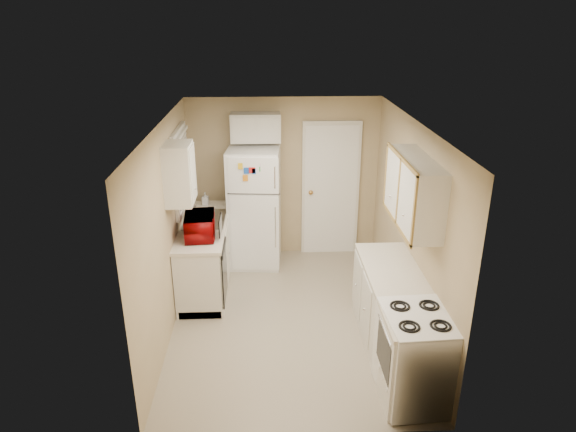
{
  "coord_description": "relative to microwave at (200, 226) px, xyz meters",
  "views": [
    {
      "loc": [
        -0.26,
        -5.41,
        3.51
      ],
      "look_at": [
        0.0,
        0.5,
        1.15
      ],
      "focal_mm": 32.0,
      "sensor_mm": 36.0,
      "label": 1
    }
  ],
  "objects": [
    {
      "name": "upper_cabinet_right",
      "position": [
        2.34,
        -0.97,
        0.75
      ],
      "size": [
        0.3,
        1.2,
        0.7
      ],
      "primitive_type": "cube",
      "color": "silver",
      "rests_on": "wall_right"
    },
    {
      "name": "wall_left",
      "position": [
        -0.31,
        -0.47,
        0.15
      ],
      "size": [
        3.8,
        3.8,
        0.0
      ],
      "primitive_type": "plane",
      "color": "tan",
      "rests_on": "floor"
    },
    {
      "name": "window_blinds",
      "position": [
        -0.27,
        0.58,
        0.55
      ],
      "size": [
        0.1,
        0.98,
        1.08
      ],
      "primitive_type": "cube",
      "color": "silver",
      "rests_on": "wall_left"
    },
    {
      "name": "floor",
      "position": [
        1.09,
        -0.47,
        -1.05
      ],
      "size": [
        3.8,
        3.8,
        0.0
      ],
      "primitive_type": "plane",
      "color": "#BDB19A",
      "rests_on": "ground"
    },
    {
      "name": "dishwasher",
      "position": [
        0.28,
        -0.17,
        -0.56
      ],
      "size": [
        0.03,
        0.58,
        0.72
      ],
      "primitive_type": "cube",
      "color": "black",
      "rests_on": "floor"
    },
    {
      "name": "stove",
      "position": [
        2.21,
        -1.92,
        -0.59
      ],
      "size": [
        0.65,
        0.78,
        0.91
      ],
      "primitive_type": "cube",
      "rotation": [
        0.0,
        0.0,
        0.05
      ],
      "color": "white",
      "rests_on": "floor"
    },
    {
      "name": "left_counter",
      "position": [
        -0.01,
        0.43,
        -0.6
      ],
      "size": [
        0.6,
        1.8,
        0.9
      ],
      "primitive_type": "cube",
      "color": "silver",
      "rests_on": "floor"
    },
    {
      "name": "wall_back",
      "position": [
        1.09,
        1.43,
        0.15
      ],
      "size": [
        2.8,
        2.8,
        0.0
      ],
      "primitive_type": "plane",
      "color": "tan",
      "rests_on": "floor"
    },
    {
      "name": "cabinet_over_fridge",
      "position": [
        0.69,
        1.28,
        0.95
      ],
      "size": [
        0.7,
        0.3,
        0.4
      ],
      "primitive_type": "cube",
      "color": "silver",
      "rests_on": "wall_back"
    },
    {
      "name": "upper_cabinet_left",
      "position": [
        -0.16,
        -0.25,
        0.75
      ],
      "size": [
        0.3,
        0.45,
        0.7
      ],
      "primitive_type": "cube",
      "color": "silver",
      "rests_on": "wall_left"
    },
    {
      "name": "soap_bottle",
      "position": [
        -0.06,
        1.14,
        -0.05
      ],
      "size": [
        0.09,
        0.09,
        0.19
      ],
      "primitive_type": "imported",
      "rotation": [
        0.0,
        0.0,
        -0.08
      ],
      "color": "beige",
      "rests_on": "left_counter"
    },
    {
      "name": "microwave",
      "position": [
        0.0,
        0.0,
        0.0
      ],
      "size": [
        0.55,
        0.34,
        0.35
      ],
      "primitive_type": "imported",
      "rotation": [
        0.0,
        0.0,
        1.65
      ],
      "color": "#960405",
      "rests_on": "left_counter"
    },
    {
      "name": "right_counter",
      "position": [
        2.19,
        -1.27,
        -0.6
      ],
      "size": [
        0.6,
        2.0,
        0.9
      ],
      "primitive_type": "cube",
      "color": "silver",
      "rests_on": "floor"
    },
    {
      "name": "ceiling",
      "position": [
        1.09,
        -0.47,
        1.35
      ],
      "size": [
        3.8,
        3.8,
        0.0
      ],
      "primitive_type": "plane",
      "color": "white",
      "rests_on": "floor"
    },
    {
      "name": "wall_front",
      "position": [
        1.09,
        -2.37,
        0.15
      ],
      "size": [
        2.8,
        2.8,
        0.0
      ],
      "primitive_type": "plane",
      "color": "tan",
      "rests_on": "floor"
    },
    {
      "name": "sink",
      "position": [
        -0.01,
        0.58,
        -0.19
      ],
      "size": [
        0.54,
        0.74,
        0.16
      ],
      "primitive_type": "cube",
      "color": "gray",
      "rests_on": "left_counter"
    },
    {
      "name": "interior_door",
      "position": [
        1.79,
        1.39,
        -0.03
      ],
      "size": [
        0.86,
        0.06,
        2.08
      ],
      "primitive_type": "cube",
      "color": "white",
      "rests_on": "floor"
    },
    {
      "name": "refrigerator",
      "position": [
        0.66,
        1.07,
        -0.18
      ],
      "size": [
        0.78,
        0.76,
        1.75
      ],
      "primitive_type": "cube",
      "rotation": [
        0.0,
        0.0,
        -0.08
      ],
      "color": "white",
      "rests_on": "floor"
    },
    {
      "name": "wall_right",
      "position": [
        2.49,
        -0.47,
        0.15
      ],
      "size": [
        3.8,
        3.8,
        0.0
      ],
      "primitive_type": "plane",
      "color": "tan",
      "rests_on": "floor"
    }
  ]
}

